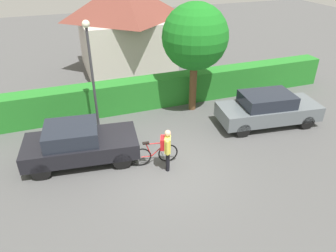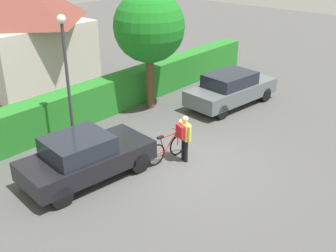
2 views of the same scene
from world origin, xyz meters
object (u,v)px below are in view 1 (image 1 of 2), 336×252
bicycle (155,154)px  parked_car_far (268,109)px  person_rider (167,146)px  street_lamp (91,65)px  parked_car_near (79,143)px  tree_kerbside (195,37)px

bicycle → parked_car_far: bearing=11.3°
parked_car_far → person_rider: bearing=-163.3°
parked_car_far → person_rider: 5.33m
parked_car_far → street_lamp: (-6.92, 1.80, 2.16)m
parked_car_far → person_rider: person_rider is taller
parked_car_near → parked_car_far: (7.85, -0.00, 0.00)m
street_lamp → tree_kerbside: tree_kerbside is taller
bicycle → street_lamp: (-1.52, 2.87, 2.51)m
parked_car_near → person_rider: size_ratio=2.61×
parked_car_near → tree_kerbside: tree_kerbside is taller
street_lamp → tree_kerbside: size_ratio=0.94×
person_rider → street_lamp: bearing=118.6°
parked_car_near → person_rider: person_rider is taller
person_rider → tree_kerbside: size_ratio=0.33×
person_rider → tree_kerbside: (2.68, 3.96, 2.44)m
parked_car_near → street_lamp: (0.93, 1.79, 2.16)m
parked_car_near → bicycle: parked_car_near is taller
parked_car_far → bicycle: (-5.39, -1.08, -0.35)m
bicycle → person_rider: bearing=-57.6°
parked_car_far → tree_kerbside: tree_kerbside is taller
parked_car_far → street_lamp: size_ratio=0.98×
parked_car_far → bicycle: parked_car_far is taller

